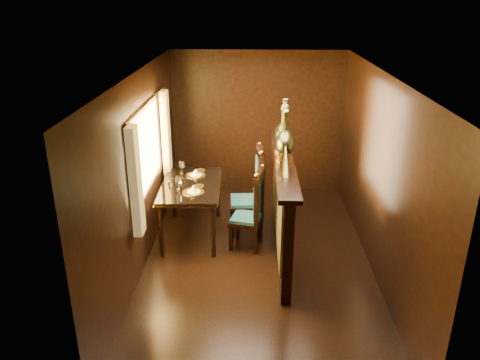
{
  "coord_description": "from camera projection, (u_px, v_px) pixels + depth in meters",
  "views": [
    {
      "loc": [
        -0.07,
        -5.52,
        3.39
      ],
      "look_at": [
        -0.25,
        0.19,
        1.09
      ],
      "focal_mm": 35.0,
      "sensor_mm": 36.0,
      "label": 1
    }
  ],
  "objects": [
    {
      "name": "chair_right",
      "position": [
        254.0,
        188.0,
        6.87
      ],
      "size": [
        0.51,
        0.54,
        1.36
      ],
      "rotation": [
        0.0,
        0.0,
        0.06
      ],
      "color": "black",
      "rests_on": "ground"
    },
    {
      "name": "ground",
      "position": [
        258.0,
        259.0,
        6.38
      ],
      "size": [
        5.0,
        5.0,
        0.0
      ],
      "primitive_type": "plane",
      "color": "black",
      "rests_on": "ground"
    },
    {
      "name": "peacock_right",
      "position": [
        283.0,
        124.0,
        6.26
      ],
      "size": [
        0.24,
        0.64,
        0.76
      ],
      "primitive_type": null,
      "color": "#1A4F3A",
      "rests_on": "partition"
    },
    {
      "name": "dining_table",
      "position": [
        191.0,
        189.0,
        6.75
      ],
      "size": [
        0.88,
        1.41,
        1.02
      ],
      "rotation": [
        0.0,
        0.0,
        0.03
      ],
      "color": "black",
      "rests_on": "ground"
    },
    {
      "name": "partition",
      "position": [
        282.0,
        203.0,
        6.38
      ],
      "size": [
        0.26,
        2.7,
        1.36
      ],
      "color": "black",
      "rests_on": "ground"
    },
    {
      "name": "room_shell",
      "position": [
        252.0,
        149.0,
        5.81
      ],
      "size": [
        3.04,
        5.04,
        2.52
      ],
      "color": "black",
      "rests_on": "ground"
    },
    {
      "name": "peacock_left",
      "position": [
        285.0,
        132.0,
        5.87
      ],
      "size": [
        0.25,
        0.66,
        0.78
      ],
      "primitive_type": null,
      "color": "#1A4F3A",
      "rests_on": "partition"
    },
    {
      "name": "chair_left",
      "position": [
        254.0,
        207.0,
        6.45
      ],
      "size": [
        0.52,
        0.54,
        1.21
      ],
      "rotation": [
        0.0,
        0.0,
        -0.23
      ],
      "color": "black",
      "rests_on": "ground"
    }
  ]
}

